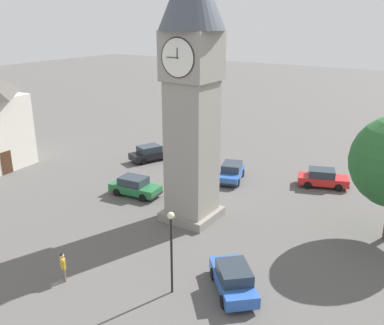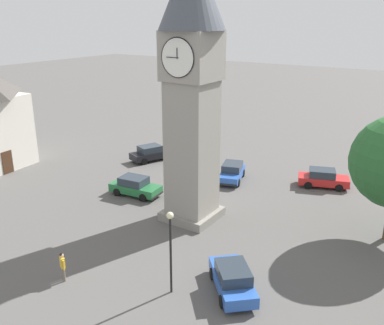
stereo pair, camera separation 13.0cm
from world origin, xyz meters
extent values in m
plane|color=#565451|center=(0.00, 0.00, 0.00)|extent=(200.00, 200.00, 0.00)
cube|color=gray|center=(0.00, 0.00, 0.30)|extent=(3.52, 3.52, 0.60)
cube|color=gray|center=(0.00, 0.00, 5.18)|extent=(2.82, 2.82, 9.16)
cube|color=gray|center=(0.00, 0.00, 11.31)|extent=(3.16, 3.16, 3.10)
cylinder|color=white|center=(0.00, 1.61, 11.31)|extent=(2.37, 0.04, 2.37)
torus|color=black|center=(0.00, 1.62, 11.31)|extent=(2.43, 0.06, 2.43)
cube|color=black|center=(0.00, 1.65, 11.57)|extent=(0.05, 0.02, 0.66)
cube|color=black|center=(0.36, 1.65, 11.31)|extent=(0.90, 0.02, 0.04)
cylinder|color=white|center=(0.00, -1.61, 11.31)|extent=(2.37, 0.04, 2.37)
torus|color=black|center=(0.00, -1.62, 11.31)|extent=(2.43, 0.06, 2.43)
cube|color=black|center=(10.49, -8.57, 0.59)|extent=(3.12, 4.44, 0.64)
cube|color=#28333D|center=(10.54, -8.43, 1.21)|extent=(2.24, 2.53, 0.64)
cylinder|color=black|center=(10.76, -10.01, 0.32)|extent=(0.45, 0.68, 0.64)
cylinder|color=black|center=(9.28, -9.40, 0.32)|extent=(0.45, 0.68, 0.64)
cylinder|color=black|center=(11.69, -7.73, 0.32)|extent=(0.45, 0.68, 0.64)
cylinder|color=black|center=(10.21, -7.12, 0.32)|extent=(0.45, 0.68, 0.64)
cube|color=black|center=(9.72, -10.44, 0.37)|extent=(1.59, 0.74, 0.16)
cube|color=#236B38|center=(6.02, -0.91, 0.59)|extent=(4.26, 2.14, 0.64)
cube|color=#28333D|center=(6.17, -0.89, 1.21)|extent=(2.26, 1.78, 0.64)
cylinder|color=black|center=(4.89, -1.84, 0.32)|extent=(0.66, 0.29, 0.64)
cylinder|color=black|center=(4.71, -0.25, 0.32)|extent=(0.66, 0.29, 0.64)
cylinder|color=black|center=(7.33, -1.57, 0.32)|extent=(0.66, 0.29, 0.64)
cylinder|color=black|center=(7.16, 0.02, 0.32)|extent=(0.66, 0.29, 0.64)
cube|color=black|center=(4.01, -1.13, 0.37)|extent=(0.30, 1.67, 0.16)
cube|color=red|center=(-6.02, -10.99, 0.59)|extent=(4.43, 3.00, 0.64)
cube|color=#28333D|center=(-5.88, -10.94, 1.21)|extent=(2.51, 2.18, 0.64)
cylinder|color=black|center=(-6.91, -12.16, 0.32)|extent=(0.68, 0.43, 0.64)
cylinder|color=black|center=(-7.45, -10.66, 0.32)|extent=(0.68, 0.43, 0.64)
cylinder|color=black|center=(-4.59, -11.32, 0.32)|extent=(0.68, 0.43, 0.64)
cylinder|color=black|center=(-5.14, -9.82, 0.32)|extent=(0.68, 0.43, 0.64)
cube|color=black|center=(-7.92, -11.68, 0.37)|extent=(0.68, 1.61, 0.16)
cube|color=#2D5BB7|center=(-6.53, 6.12, 0.59)|extent=(4.01, 4.18, 0.64)
cube|color=#28333D|center=(-6.63, 6.23, 1.21)|extent=(2.57, 2.60, 0.64)
cylinder|color=black|center=(-5.11, 5.74, 0.32)|extent=(0.59, 0.62, 0.64)
cylinder|color=black|center=(-6.30, 4.67, 0.32)|extent=(0.59, 0.62, 0.64)
cylinder|color=black|center=(-6.77, 7.57, 0.32)|extent=(0.59, 0.62, 0.64)
cylinder|color=black|center=(-7.95, 6.49, 0.32)|extent=(0.59, 0.62, 0.64)
cube|color=black|center=(-5.18, 4.62, 0.37)|extent=(1.31, 1.21, 0.16)
cube|color=#2D5BB7|center=(1.13, -8.08, 0.59)|extent=(2.85, 4.42, 0.64)
cube|color=#28333D|center=(1.18, -8.22, 1.21)|extent=(2.12, 2.47, 0.64)
cylinder|color=black|center=(0.00, -7.14, 0.32)|extent=(0.40, 0.68, 0.64)
cylinder|color=black|center=(1.53, -6.67, 0.32)|extent=(0.40, 0.68, 0.64)
cylinder|color=black|center=(0.74, -9.49, 0.32)|extent=(0.40, 0.68, 0.64)
cylinder|color=black|center=(2.27, -9.01, 0.32)|extent=(0.40, 0.68, 0.64)
cube|color=black|center=(0.53, -6.15, 0.37)|extent=(1.63, 0.61, 0.16)
cylinder|color=#706656|center=(1.67, 10.28, 0.41)|extent=(0.13, 0.13, 0.82)
cylinder|color=#706656|center=(1.51, 10.36, 0.41)|extent=(0.13, 0.13, 0.82)
cube|color=gold|center=(1.59, 10.32, 1.12)|extent=(0.42, 0.36, 0.60)
cylinder|color=gold|center=(1.80, 10.22, 1.07)|extent=(0.09, 0.09, 0.60)
cylinder|color=gold|center=(1.38, 10.43, 1.07)|extent=(0.09, 0.09, 0.60)
sphere|color=beige|center=(1.59, 10.32, 1.57)|extent=(0.22, 0.22, 0.22)
sphere|color=black|center=(1.59, 10.33, 1.59)|extent=(0.20, 0.20, 0.20)
cube|color=#422819|center=(19.10, 1.57, 1.05)|extent=(0.17, 1.10, 2.10)
cylinder|color=black|center=(-3.93, 7.95, 2.12)|extent=(0.12, 0.12, 4.24)
sphere|color=beige|center=(-3.93, 7.95, 4.42)|extent=(0.36, 0.36, 0.36)
camera|label=1|loc=(-15.29, 23.50, 13.75)|focal=40.44mm
camera|label=2|loc=(-15.40, 23.43, 13.75)|focal=40.44mm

